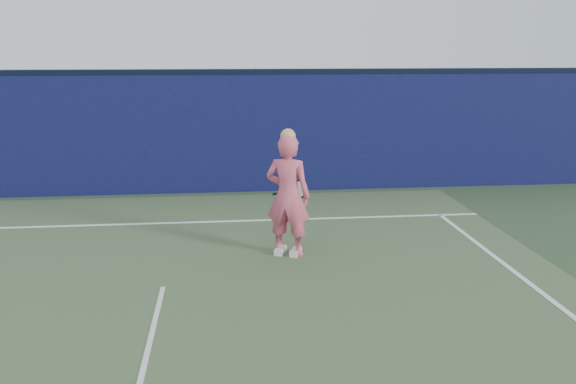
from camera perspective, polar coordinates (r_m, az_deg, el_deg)
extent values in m
plane|color=#304128|center=(7.26, -12.34, -11.74)|extent=(80.00, 80.00, 0.00)
cube|color=#0D0F3D|center=(13.18, -9.70, 5.37)|extent=(24.00, 0.40, 2.50)
cube|color=black|center=(13.07, -9.93, 11.02)|extent=(24.00, 0.42, 0.10)
imported|color=#E85A78|center=(8.97, 0.00, -0.35)|extent=(0.78, 0.66, 1.83)
sphere|color=#DAAE62|center=(8.80, 0.00, 5.25)|extent=(0.22, 0.22, 0.22)
cube|color=white|center=(9.18, 0.72, -5.65)|extent=(0.22, 0.30, 0.10)
cube|color=white|center=(9.24, -0.72, -5.51)|extent=(0.22, 0.30, 0.10)
torus|color=black|center=(9.36, 0.94, 0.25)|extent=(0.31, 0.10, 0.31)
torus|color=#D0C713|center=(9.36, 0.94, 0.25)|extent=(0.26, 0.07, 0.25)
cylinder|color=beige|center=(9.36, 0.94, 0.25)|extent=(0.25, 0.06, 0.25)
cylinder|color=black|center=(9.46, -0.36, 0.02)|extent=(0.27, 0.12, 0.10)
cylinder|color=black|center=(9.52, -1.09, -0.15)|extent=(0.13, 0.07, 0.07)
cube|color=white|center=(10.99, -10.21, -2.84)|extent=(11.00, 0.08, 0.01)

